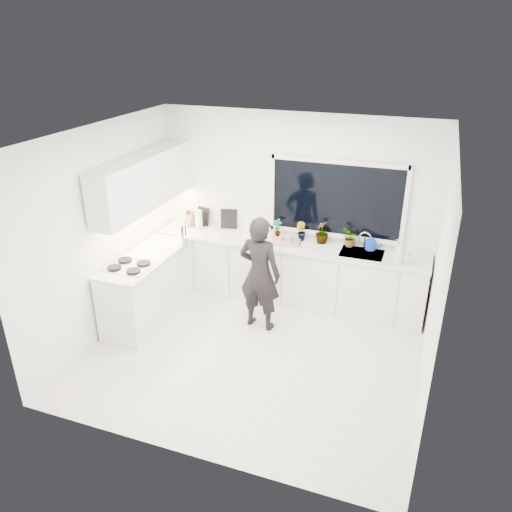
% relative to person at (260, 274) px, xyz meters
% --- Properties ---
extents(floor, '(4.00, 3.50, 0.02)m').
position_rel_person_xyz_m(floor, '(0.14, -0.63, -0.80)').
color(floor, beige).
rests_on(floor, ground).
extents(wall_back, '(4.00, 0.02, 2.70)m').
position_rel_person_xyz_m(wall_back, '(0.14, 1.13, 0.56)').
color(wall_back, white).
rests_on(wall_back, ground).
extents(wall_left, '(0.02, 3.50, 2.70)m').
position_rel_person_xyz_m(wall_left, '(-1.87, -0.63, 0.56)').
color(wall_left, white).
rests_on(wall_left, ground).
extents(wall_right, '(0.02, 3.50, 2.70)m').
position_rel_person_xyz_m(wall_right, '(2.15, -0.63, 0.56)').
color(wall_right, white).
rests_on(wall_right, ground).
extents(ceiling, '(4.00, 3.50, 0.02)m').
position_rel_person_xyz_m(ceiling, '(0.14, -0.63, 1.92)').
color(ceiling, white).
rests_on(ceiling, wall_back).
extents(window, '(1.80, 0.02, 1.00)m').
position_rel_person_xyz_m(window, '(0.74, 1.09, 0.76)').
color(window, black).
rests_on(window, wall_back).
extents(base_cabinets_back, '(3.92, 0.58, 0.88)m').
position_rel_person_xyz_m(base_cabinets_back, '(0.14, 0.82, -0.35)').
color(base_cabinets_back, white).
rests_on(base_cabinets_back, floor).
extents(base_cabinets_left, '(0.58, 1.60, 0.88)m').
position_rel_person_xyz_m(base_cabinets_left, '(-1.53, -0.28, -0.35)').
color(base_cabinets_left, white).
rests_on(base_cabinets_left, floor).
extents(countertop_back, '(3.94, 0.62, 0.04)m').
position_rel_person_xyz_m(countertop_back, '(0.14, 0.81, 0.11)').
color(countertop_back, silver).
rests_on(countertop_back, base_cabinets_back).
extents(countertop_left, '(0.62, 1.60, 0.04)m').
position_rel_person_xyz_m(countertop_left, '(-1.53, -0.28, 0.11)').
color(countertop_left, silver).
rests_on(countertop_left, base_cabinets_left).
extents(upper_cabinets, '(0.34, 2.10, 0.70)m').
position_rel_person_xyz_m(upper_cabinets, '(-1.65, 0.07, 1.06)').
color(upper_cabinets, white).
rests_on(upper_cabinets, wall_left).
extents(sink, '(0.58, 0.42, 0.14)m').
position_rel_person_xyz_m(sink, '(1.19, 0.82, 0.08)').
color(sink, silver).
rests_on(sink, countertop_back).
extents(faucet, '(0.03, 0.03, 0.22)m').
position_rel_person_xyz_m(faucet, '(1.19, 1.02, 0.24)').
color(faucet, silver).
rests_on(faucet, countertop_back).
extents(stovetop, '(0.56, 0.48, 0.03)m').
position_rel_person_xyz_m(stovetop, '(-1.55, -0.63, 0.15)').
color(stovetop, black).
rests_on(stovetop, countertop_left).
extents(person, '(0.61, 0.44, 1.58)m').
position_rel_person_xyz_m(person, '(0.00, 0.00, 0.00)').
color(person, black).
rests_on(person, floor).
extents(pizza_tray, '(0.47, 0.38, 0.03)m').
position_rel_person_xyz_m(pizza_tray, '(0.11, 0.79, 0.15)').
color(pizza_tray, '#B9B8BD').
rests_on(pizza_tray, countertop_back).
extents(pizza, '(0.43, 0.34, 0.01)m').
position_rel_person_xyz_m(pizza, '(0.11, 0.79, 0.16)').
color(pizza, red).
rests_on(pizza, pizza_tray).
extents(watering_can, '(0.14, 0.14, 0.13)m').
position_rel_person_xyz_m(watering_can, '(1.28, 0.98, 0.20)').
color(watering_can, '#1439C2').
rests_on(watering_can, countertop_back).
extents(paper_towel_roll, '(0.13, 0.13, 0.26)m').
position_rel_person_xyz_m(paper_towel_roll, '(-1.31, 0.92, 0.26)').
color(paper_towel_roll, white).
rests_on(paper_towel_roll, countertop_back).
extents(knife_block, '(0.16, 0.14, 0.22)m').
position_rel_person_xyz_m(knife_block, '(-1.48, 0.96, 0.24)').
color(knife_block, '#9B6C48').
rests_on(knife_block, countertop_back).
extents(utensil_crock, '(0.17, 0.17, 0.16)m').
position_rel_person_xyz_m(utensil_crock, '(-1.17, 0.17, 0.21)').
color(utensil_crock, '#BBBBC0').
rests_on(utensil_crock, countertop_left).
extents(picture_frame_large, '(0.22, 0.08, 0.28)m').
position_rel_person_xyz_m(picture_frame_large, '(-1.30, 1.06, 0.27)').
color(picture_frame_large, black).
rests_on(picture_frame_large, countertop_back).
extents(picture_frame_small, '(0.25, 0.08, 0.30)m').
position_rel_person_xyz_m(picture_frame_small, '(-0.87, 1.06, 0.28)').
color(picture_frame_small, black).
rests_on(picture_frame_small, countertop_back).
extents(herb_plants, '(1.25, 0.25, 0.33)m').
position_rel_person_xyz_m(herb_plants, '(0.62, 0.98, 0.27)').
color(herb_plants, '#26662D').
rests_on(herb_plants, countertop_back).
extents(soap_bottles, '(0.23, 0.13, 0.32)m').
position_rel_person_xyz_m(soap_bottles, '(1.71, 0.67, 0.28)').
color(soap_bottles, '#D8BF66').
rests_on(soap_bottles, countertop_back).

